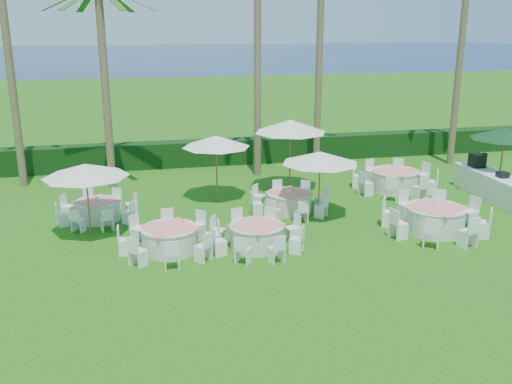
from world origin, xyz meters
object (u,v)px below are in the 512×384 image
(banquet_table_c, at_px, (435,219))
(banquet_table_d, at_px, (98,210))
(umbrella_green, at_px, (505,133))
(banquet_table_f, at_px, (395,180))
(umbrella_b, at_px, (320,158))
(umbrella_d, at_px, (290,126))
(banquet_table_e, at_px, (289,202))
(staff_person, at_px, (481,171))
(banquet_table_b, at_px, (257,236))
(banquet_table_a, at_px, (169,238))
(buffet_table, at_px, (493,186))
(umbrella_c, at_px, (216,141))
(umbrella_a, at_px, (86,170))

(banquet_table_c, relative_size, banquet_table_d, 1.25)
(banquet_table_c, height_order, umbrella_green, umbrella_green)
(banquet_table_f, relative_size, umbrella_b, 1.26)
(banquet_table_d, distance_m, umbrella_d, 8.20)
(banquet_table_e, relative_size, staff_person, 1.85)
(banquet_table_b, height_order, banquet_table_f, banquet_table_f)
(banquet_table_a, bearing_deg, umbrella_green, 13.92)
(staff_person, bearing_deg, banquet_table_e, -10.62)
(banquet_table_a, height_order, banquet_table_b, banquet_table_a)
(staff_person, bearing_deg, banquet_table_b, 4.15)
(banquet_table_c, bearing_deg, buffet_table, 34.59)
(banquet_table_e, height_order, staff_person, staff_person)
(umbrella_d, bearing_deg, buffet_table, -20.68)
(banquet_table_e, xyz_separation_m, umbrella_green, (9.07, 0.54, 2.07))
(banquet_table_d, xyz_separation_m, umbrella_c, (4.48, 1.45, 1.98))
(umbrella_a, bearing_deg, staff_person, 7.44)
(banquet_table_b, distance_m, banquet_table_f, 8.53)
(umbrella_c, height_order, staff_person, umbrella_c)
(umbrella_a, height_order, umbrella_d, umbrella_d)
(banquet_table_d, xyz_separation_m, umbrella_green, (15.92, -0.04, 2.09))
(umbrella_d, bearing_deg, banquet_table_f, -11.09)
(umbrella_a, distance_m, umbrella_green, 16.17)
(umbrella_d, bearing_deg, banquet_table_d, -165.11)
(umbrella_b, bearing_deg, umbrella_c, 137.64)
(banquet_table_c, xyz_separation_m, banquet_table_d, (-11.02, 3.65, -0.08))
(umbrella_b, relative_size, staff_person, 1.71)
(umbrella_a, xyz_separation_m, umbrella_green, (16.09, 1.52, 0.25))
(umbrella_a, distance_m, staff_person, 15.78)
(banquet_table_d, xyz_separation_m, banquet_table_f, (11.89, 1.18, 0.08))
(banquet_table_f, relative_size, buffet_table, 0.78)
(umbrella_c, height_order, umbrella_d, umbrella_d)
(banquet_table_f, bearing_deg, banquet_table_a, -154.46)
(umbrella_c, relative_size, umbrella_green, 0.97)
(banquet_table_e, height_order, umbrella_a, umbrella_a)
(banquet_table_a, xyz_separation_m, staff_person, (13.16, 3.90, 0.39))
(banquet_table_b, distance_m, banquet_table_c, 6.11)
(banquet_table_f, distance_m, umbrella_a, 12.49)
(banquet_table_c, relative_size, staff_person, 2.18)
(staff_person, bearing_deg, banquet_table_a, -1.14)
(banquet_table_a, height_order, umbrella_a, umbrella_a)
(banquet_table_d, xyz_separation_m, staff_person, (15.41, 0.47, 0.42))
(banquet_table_a, relative_size, umbrella_c, 1.16)
(banquet_table_c, xyz_separation_m, umbrella_a, (-11.18, 2.09, 1.76))
(banquet_table_a, bearing_deg, umbrella_b, 19.82)
(banquet_table_e, height_order, umbrella_green, umbrella_green)
(umbrella_a, distance_m, umbrella_b, 7.85)
(umbrella_b, xyz_separation_m, umbrella_d, (-0.08, 3.49, 0.51))
(banquet_table_c, distance_m, buffet_table, 4.99)
(umbrella_green, bearing_deg, banquet_table_a, -166.08)
(umbrella_b, bearing_deg, umbrella_d, 91.33)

